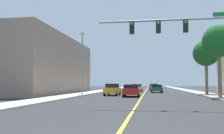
% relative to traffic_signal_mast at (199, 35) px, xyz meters
% --- Properties ---
extents(ground, '(192.00, 192.00, 0.00)m').
position_rel_traffic_signal_mast_xyz_m(ground, '(-4.20, 31.08, -4.77)').
color(ground, '#2D2D30').
extents(sidewalk_left, '(2.82, 168.00, 0.15)m').
position_rel_traffic_signal_mast_xyz_m(sidewalk_left, '(-12.90, 31.08, -4.69)').
color(sidewalk_left, beige).
rests_on(sidewalk_left, ground).
extents(sidewalk_right, '(2.82, 168.00, 0.15)m').
position_rel_traffic_signal_mast_xyz_m(sidewalk_right, '(4.50, 31.08, -4.69)').
color(sidewalk_right, '#9E9B93').
rests_on(sidewalk_right, ground).
extents(lane_marking_center, '(0.16, 144.00, 0.01)m').
position_rel_traffic_signal_mast_xyz_m(lane_marking_center, '(-4.20, 31.08, -4.76)').
color(lane_marking_center, yellow).
rests_on(lane_marking_center, ground).
extents(building_left_near, '(11.63, 25.25, 8.70)m').
position_rel_traffic_signal_mast_xyz_m(building_left_near, '(-21.19, 20.45, -0.42)').
color(building_left_near, gray).
rests_on(building_left_near, ground).
extents(traffic_signal_mast, '(10.27, 0.36, 6.23)m').
position_rel_traffic_signal_mast_xyz_m(traffic_signal_mast, '(0.00, 0.00, 0.00)').
color(traffic_signal_mast, gray).
rests_on(traffic_signal_mast, sidewalk_right).
extents(street_lamp, '(0.56, 0.28, 8.13)m').
position_rel_traffic_signal_mast_xyz_m(street_lamp, '(-11.99, 14.79, -0.13)').
color(street_lamp, gray).
rests_on(street_lamp, sidewalk_left).
extents(palm_mid, '(3.50, 3.50, 7.75)m').
position_rel_traffic_signal_mast_xyz_m(palm_mid, '(4.14, 11.23, 1.32)').
color(palm_mid, brown).
rests_on(palm_mid, sidewalk_right).
extents(palm_far, '(3.57, 3.57, 7.38)m').
position_rel_traffic_signal_mast_xyz_m(palm_far, '(4.42, 18.90, 0.92)').
color(palm_far, brown).
rests_on(palm_far, sidewalk_right).
extents(car_yellow, '(1.87, 3.89, 1.56)m').
position_rel_traffic_signal_mast_xyz_m(car_yellow, '(-8.17, 15.97, -3.98)').
color(car_yellow, gold).
rests_on(car_yellow, ground).
extents(car_red, '(2.04, 4.65, 1.47)m').
position_rel_traffic_signal_mast_xyz_m(car_red, '(-5.44, 13.28, -4.00)').
color(car_red, red).
rests_on(car_red, ground).
extents(car_green, '(2.01, 4.63, 1.36)m').
position_rel_traffic_signal_mast_xyz_m(car_green, '(-2.14, 27.48, -4.04)').
color(car_green, '#196638').
rests_on(car_green, ground).
extents(car_white, '(2.01, 4.05, 1.44)m').
position_rel_traffic_signal_mast_xyz_m(car_white, '(-5.81, 33.11, -4.01)').
color(car_white, white).
rests_on(car_white, ground).
extents(car_gray, '(1.91, 3.97, 1.30)m').
position_rel_traffic_signal_mast_xyz_m(car_gray, '(-8.27, 40.39, -4.08)').
color(car_gray, slate).
rests_on(car_gray, ground).
extents(car_blue, '(1.87, 4.45, 1.49)m').
position_rel_traffic_signal_mast_xyz_m(car_blue, '(-2.45, 37.99, -4.00)').
color(car_blue, '#1E389E').
rests_on(car_blue, ground).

